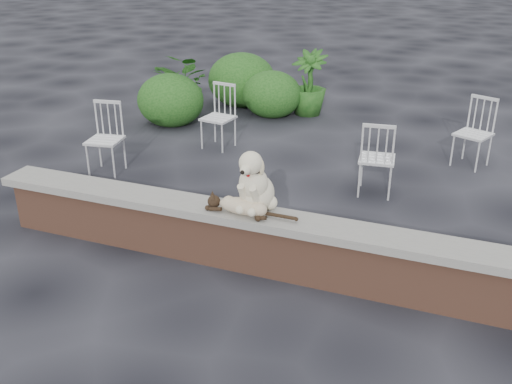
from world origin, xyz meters
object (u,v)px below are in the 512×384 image
(chair_b, at_px, (218,117))
(potted_plant_a, at_px, (186,85))
(chair_c, at_px, (377,157))
(chair_a, at_px, (104,139))
(cat, at_px, (243,205))
(potted_plant_b, at_px, (309,83))
(chair_d, at_px, (473,133))
(dog, at_px, (257,178))

(chair_b, height_order, potted_plant_a, potted_plant_a)
(chair_c, bearing_deg, chair_a, 3.34)
(cat, distance_m, potted_plant_b, 5.27)
(chair_d, bearing_deg, chair_b, -147.79)
(chair_c, relative_size, chair_b, 1.00)
(cat, bearing_deg, dog, 66.04)
(cat, xyz_separation_m, chair_a, (-2.63, 1.59, -0.20))
(dog, distance_m, potted_plant_a, 5.12)
(potted_plant_b, bearing_deg, chair_b, -109.20)
(dog, height_order, potted_plant_a, dog)
(chair_c, height_order, potted_plant_b, potted_plant_b)
(chair_a, bearing_deg, chair_d, 14.33)
(potted_plant_a, bearing_deg, cat, -56.69)
(chair_a, xyz_separation_m, chair_d, (4.52, 2.01, 0.00))
(dog, height_order, chair_a, dog)
(cat, relative_size, potted_plant_a, 0.94)
(chair_b, bearing_deg, chair_c, -10.11)
(cat, xyz_separation_m, chair_c, (0.84, 2.21, -0.20))
(chair_a, relative_size, chair_d, 1.00)
(potted_plant_a, bearing_deg, chair_a, -85.31)
(chair_a, relative_size, potted_plant_a, 0.85)
(dog, relative_size, cat, 0.60)
(cat, relative_size, chair_d, 1.11)
(chair_a, height_order, chair_c, same)
(cat, bearing_deg, chair_c, 73.32)
(potted_plant_b, bearing_deg, chair_d, -29.60)
(chair_a, bearing_deg, cat, -40.98)
(dog, height_order, potted_plant_b, dog)
(dog, distance_m, chair_b, 3.39)
(chair_a, bearing_deg, chair_c, 0.37)
(dog, xyz_separation_m, cat, (-0.08, -0.15, -0.22))
(chair_b, bearing_deg, potted_plant_b, 79.08)
(dog, bearing_deg, chair_b, 125.00)
(potted_plant_a, height_order, potted_plant_b, potted_plant_b)
(chair_c, distance_m, chair_d, 1.75)
(chair_a, distance_m, chair_b, 1.74)
(cat, distance_m, chair_a, 3.08)
(chair_c, relative_size, potted_plant_b, 0.84)
(chair_a, xyz_separation_m, potted_plant_b, (1.73, 3.60, 0.09))
(dog, height_order, chair_d, dog)
(chair_d, distance_m, potted_plant_a, 4.80)
(dog, relative_size, potted_plant_b, 0.55)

